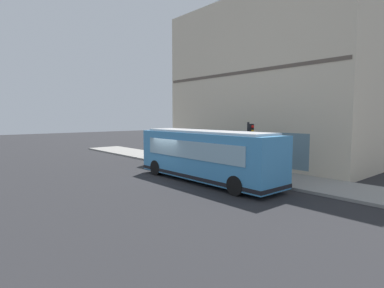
{
  "coord_description": "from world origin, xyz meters",
  "views": [
    {
      "loc": [
        -11.8,
        -15.52,
        3.88
      ],
      "look_at": [
        2.84,
        1.36,
        1.88
      ],
      "focal_mm": 28.54,
      "sensor_mm": 36.0,
      "label": 1
    }
  ],
  "objects_px": {
    "city_bus_nearside": "(206,156)",
    "pedestrian_by_light_pole": "(271,164)",
    "traffic_light_near_corner": "(250,139)",
    "pedestrian_near_building_entrance": "(278,162)",
    "pedestrian_near_hydrant": "(238,158)",
    "fire_hydrant": "(204,161)"
  },
  "relations": [
    {
      "from": "traffic_light_near_corner",
      "to": "pedestrian_by_light_pole",
      "type": "xyz_separation_m",
      "value": [
        0.36,
        -1.35,
        -1.42
      ]
    },
    {
      "from": "city_bus_nearside",
      "to": "pedestrian_by_light_pole",
      "type": "xyz_separation_m",
      "value": [
        2.64,
        -2.83,
        -0.45
      ]
    },
    {
      "from": "city_bus_nearside",
      "to": "pedestrian_near_building_entrance",
      "type": "height_order",
      "value": "city_bus_nearside"
    },
    {
      "from": "city_bus_nearside",
      "to": "traffic_light_near_corner",
      "type": "height_order",
      "value": "traffic_light_near_corner"
    },
    {
      "from": "traffic_light_near_corner",
      "to": "pedestrian_near_hydrant",
      "type": "bearing_deg",
      "value": 63.85
    },
    {
      "from": "pedestrian_near_building_entrance",
      "to": "pedestrian_by_light_pole",
      "type": "bearing_deg",
      "value": -163.48
    },
    {
      "from": "city_bus_nearside",
      "to": "pedestrian_near_building_entrance",
      "type": "xyz_separation_m",
      "value": [
        3.84,
        -2.48,
        -0.45
      ]
    },
    {
      "from": "pedestrian_by_light_pole",
      "to": "pedestrian_near_hydrant",
      "type": "height_order",
      "value": "pedestrian_near_hydrant"
    },
    {
      "from": "fire_hydrant",
      "to": "pedestrian_near_building_entrance",
      "type": "relative_size",
      "value": 0.45
    },
    {
      "from": "pedestrian_near_building_entrance",
      "to": "pedestrian_by_light_pole",
      "type": "xyz_separation_m",
      "value": [
        -1.2,
        -0.36,
        0.01
      ]
    },
    {
      "from": "city_bus_nearside",
      "to": "pedestrian_by_light_pole",
      "type": "distance_m",
      "value": 3.9
    },
    {
      "from": "city_bus_nearside",
      "to": "pedestrian_by_light_pole",
      "type": "bearing_deg",
      "value": -47.05
    },
    {
      "from": "pedestrian_near_building_entrance",
      "to": "pedestrian_near_hydrant",
      "type": "relative_size",
      "value": 0.98
    },
    {
      "from": "city_bus_nearside",
      "to": "fire_hydrant",
      "type": "bearing_deg",
      "value": 47.73
    },
    {
      "from": "city_bus_nearside",
      "to": "fire_hydrant",
      "type": "xyz_separation_m",
      "value": [
        3.3,
        3.63,
        -1.04
      ]
    },
    {
      "from": "traffic_light_near_corner",
      "to": "pedestrian_by_light_pole",
      "type": "relative_size",
      "value": 2.05
    },
    {
      "from": "traffic_light_near_corner",
      "to": "pedestrian_near_building_entrance",
      "type": "xyz_separation_m",
      "value": [
        1.56,
        -0.99,
        -1.43
      ]
    },
    {
      "from": "pedestrian_near_building_entrance",
      "to": "pedestrian_by_light_pole",
      "type": "relative_size",
      "value": 0.99
    },
    {
      "from": "traffic_light_near_corner",
      "to": "fire_hydrant",
      "type": "xyz_separation_m",
      "value": [
        1.02,
        5.12,
        -2.01
      ]
    },
    {
      "from": "traffic_light_near_corner",
      "to": "fire_hydrant",
      "type": "height_order",
      "value": "traffic_light_near_corner"
    },
    {
      "from": "traffic_light_near_corner",
      "to": "pedestrian_by_light_pole",
      "type": "distance_m",
      "value": 1.99
    },
    {
      "from": "fire_hydrant",
      "to": "pedestrian_by_light_pole",
      "type": "distance_m",
      "value": 6.53
    }
  ]
}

